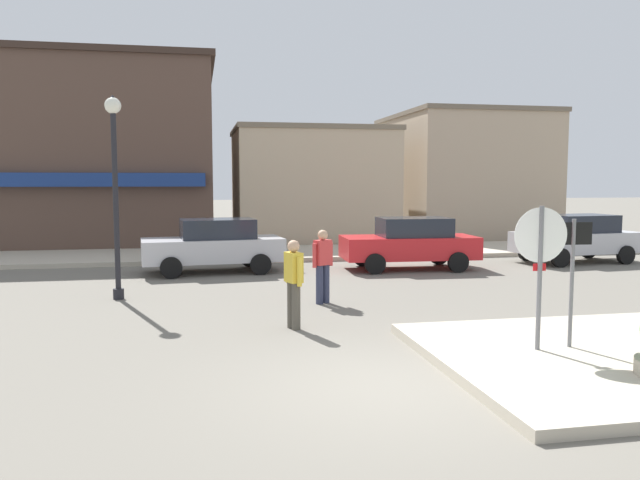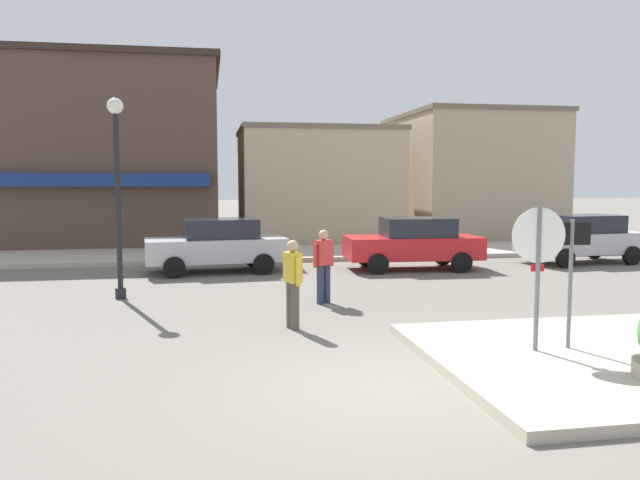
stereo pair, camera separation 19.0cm
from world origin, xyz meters
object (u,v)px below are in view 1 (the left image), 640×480
parked_car_nearest (214,245)px  pedestrian_crossing_far (323,264)px  one_way_sign (572,270)px  stop_sign (540,259)px  lamp_post (115,167)px  parked_car_second (410,243)px  parked_car_third (577,238)px  pedestrian_crossing_near (294,281)px

parked_car_nearest → pedestrian_crossing_far: size_ratio=2.58×
one_way_sign → pedestrian_crossing_far: one_way_sign is taller
stop_sign → lamp_post: size_ratio=0.51×
parked_car_second → parked_car_third: (5.87, 0.46, 0.00)m
pedestrian_crossing_near → stop_sign: bearing=-38.4°
one_way_sign → pedestrian_crossing_near: one_way_sign is taller
parked_car_third → pedestrian_crossing_far: size_ratio=2.58×
stop_sign → parked_car_second: stop_sign is taller
parked_car_nearest → pedestrian_crossing_near: bearing=-80.4°
parked_car_third → lamp_post: bearing=-164.9°
pedestrian_crossing_near → one_way_sign: bearing=-33.7°
lamp_post → parked_car_nearest: 4.87m
one_way_sign → parked_car_third: bearing=56.2°
parked_car_third → parked_car_nearest: bearing=179.9°
one_way_sign → pedestrian_crossing_near: bearing=146.3°
stop_sign → one_way_sign: bearing=4.3°
stop_sign → lamp_post: (-6.75, 6.16, 1.44)m
lamp_post → parked_car_second: bearing=22.2°
parked_car_nearest → parked_car_second: bearing=-4.7°
stop_sign → pedestrian_crossing_near: stop_sign is taller
one_way_sign → lamp_post: size_ratio=0.46×
lamp_post → parked_car_nearest: bearing=59.4°
one_way_sign → stop_sign: bearing=-175.7°
lamp_post → pedestrian_crossing_near: 5.38m
stop_sign → pedestrian_crossing_far: 5.36m
pedestrian_crossing_near → pedestrian_crossing_far: size_ratio=1.00×
lamp_post → parked_car_second: 8.95m
stop_sign → parked_car_third: (7.17, 9.91, -0.71)m
pedestrian_crossing_far → parked_car_second: bearing=52.2°
stop_sign → parked_car_third: stop_sign is taller
stop_sign → parked_car_second: (1.30, 9.45, -0.71)m
pedestrian_crossing_far → lamp_post: bearing=162.8°
one_way_sign → pedestrian_crossing_far: bearing=121.3°
one_way_sign → parked_car_second: size_ratio=0.52×
parked_car_third → pedestrian_crossing_near: bearing=-145.1°
stop_sign → parked_car_nearest: bearing=114.5°
parked_car_third → pedestrian_crossing_near: size_ratio=2.58×
stop_sign → pedestrian_crossing_near: bearing=141.6°
lamp_post → parked_car_second: size_ratio=1.11×
lamp_post → parked_car_nearest: (2.23, 3.76, -2.15)m
parked_car_third → pedestrian_crossing_far: bearing=-151.6°
parked_car_nearest → parked_car_third: same height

